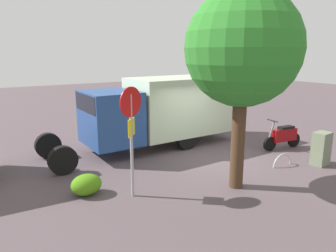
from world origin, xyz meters
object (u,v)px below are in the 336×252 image
Objects in this scene: motorcycle at (283,136)px; bike_rack_hoop at (282,166)px; box_truck_near at (160,108)px; street_tree at (243,49)px; stop_sign at (131,125)px; utility_cabinet at (321,149)px.

motorcycle is 2.13× the size of bike_rack_hoop.
box_truck_near is 4.92m from motorcycle.
bike_rack_hoop is (-2.49, -0.38, -3.76)m from street_tree.
stop_sign is 3.39× the size of bike_rack_hoop.
box_truck_near is 5.08m from street_tree.
stop_sign is at bearing -10.91° from utility_cabinet.
box_truck_near reaches higher than utility_cabinet.
bike_rack_hoop is at bearing -27.25° from utility_cabinet.
motorcycle is at bearing -103.93° from utility_cabinet.
box_truck_near reaches higher than motorcycle.
box_truck_near is 2.69× the size of stop_sign.
stop_sign is at bearing -6.88° from bike_rack_hoop.
box_truck_near is 6.91× the size of utility_cabinet.
bike_rack_hoop is (1.16, -0.60, -0.56)m from utility_cabinet.
box_truck_near is 1.46× the size of street_tree.
utility_cabinet is at bearing 169.09° from stop_sign.
box_truck_near is at bearing -62.20° from bike_rack_hoop.
street_tree is at bearing 159.65° from stop_sign.
motorcycle is 0.63× the size of stop_sign.
stop_sign is at bearing 49.00° from box_truck_near.
utility_cabinet is (0.46, 1.86, 0.04)m from motorcycle.
street_tree is at bearing 28.70° from motorcycle.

